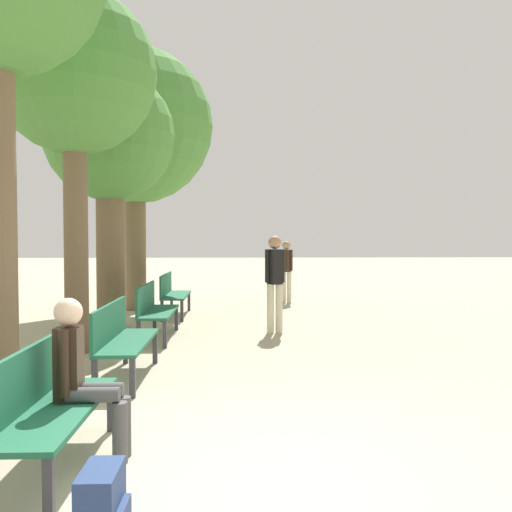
% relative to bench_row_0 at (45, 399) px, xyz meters
% --- Properties ---
extents(ground_plane, '(80.00, 80.00, 0.00)m').
position_rel_bench_row_0_xyz_m(ground_plane, '(1.53, -0.24, -0.53)').
color(ground_plane, '#B7A88E').
extents(bench_row_0, '(0.48, 1.74, 0.90)m').
position_rel_bench_row_0_xyz_m(bench_row_0, '(0.00, 0.00, 0.00)').
color(bench_row_0, '#1E6042').
rests_on(bench_row_0, ground_plane).
extents(bench_row_1, '(0.48, 1.74, 0.90)m').
position_rel_bench_row_0_xyz_m(bench_row_1, '(0.00, 2.67, 0.00)').
color(bench_row_1, '#1E6042').
rests_on(bench_row_1, ground_plane).
extents(bench_row_2, '(0.48, 1.74, 0.90)m').
position_rel_bench_row_0_xyz_m(bench_row_2, '(0.00, 5.33, 0.00)').
color(bench_row_2, '#1E6042').
rests_on(bench_row_2, ground_plane).
extents(bench_row_3, '(0.48, 1.74, 0.90)m').
position_rel_bench_row_0_xyz_m(bench_row_3, '(0.00, 8.00, 0.00)').
color(bench_row_3, '#1E6042').
rests_on(bench_row_3, ground_plane).
extents(tree_row_1, '(2.37, 2.37, 5.26)m').
position_rel_bench_row_0_xyz_m(tree_row_1, '(-0.95, 4.21, 3.48)').
color(tree_row_1, brown).
rests_on(tree_row_1, ground_plane).
extents(tree_row_2, '(2.39, 2.39, 4.75)m').
position_rel_bench_row_0_xyz_m(tree_row_2, '(-0.95, 6.47, 2.92)').
color(tree_row_2, brown).
rests_on(tree_row_2, ground_plane).
extents(tree_row_3, '(3.56, 3.56, 6.01)m').
position_rel_bench_row_0_xyz_m(tree_row_3, '(-0.95, 9.05, 3.66)').
color(tree_row_3, brown).
rests_on(tree_row_3, ground_plane).
extents(person_seated, '(0.56, 0.32, 1.25)m').
position_rel_bench_row_0_xyz_m(person_seated, '(0.23, 0.18, 0.14)').
color(person_seated, '#4C4C4C').
rests_on(person_seated, ground_plane).
extents(backpack, '(0.24, 0.38, 0.46)m').
position_rel_bench_row_0_xyz_m(backpack, '(0.67, -1.10, -0.30)').
color(backpack, navy).
rests_on(backpack, ground_plane).
extents(pedestrian_near, '(0.35, 0.30, 1.72)m').
position_rel_bench_row_0_xyz_m(pedestrian_near, '(2.06, 5.80, 0.46)').
color(pedestrian_near, beige).
rests_on(pedestrian_near, ground_plane).
extents(pedestrian_mid, '(0.32, 0.28, 1.58)m').
position_rel_bench_row_0_xyz_m(pedestrian_mid, '(2.65, 10.29, 0.38)').
color(pedestrian_mid, beige).
rests_on(pedestrian_mid, ground_plane).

